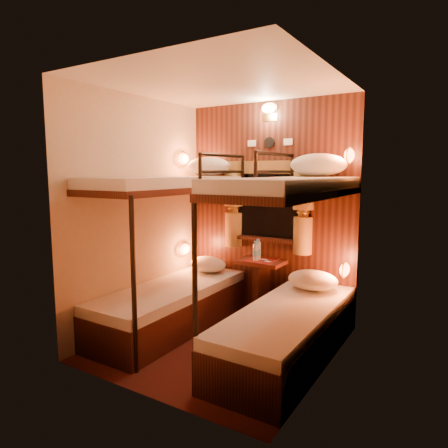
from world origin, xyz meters
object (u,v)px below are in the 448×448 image
Objects in this scene: table at (261,281)px; bottle_right at (256,252)px; bottle_left at (258,251)px; bunk_left at (172,276)px; bunk_right at (288,296)px.

table is 2.96× the size of bottle_right.
bottle_left is at bearing -179.43° from table.
bottle_left is (0.60, 0.78, 0.19)m from bunk_left.
table is 0.34m from bottle_right.
bunk_right is 1.02m from bottle_right.
table is (-0.65, 0.78, -0.14)m from bunk_right.
bunk_left is at bearing -129.81° from bottle_right.
bunk_right is 1.02m from table.
bunk_left is 0.96m from bottle_right.
table is 2.77× the size of bottle_left.
bottle_right is (-0.04, -0.06, 0.33)m from table.
bunk_left is at bearing -129.67° from table.
bunk_left reaches higher than bottle_left.
bottle_left is 0.06m from bottle_right.
table is at bearing 0.57° from bottle_left.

